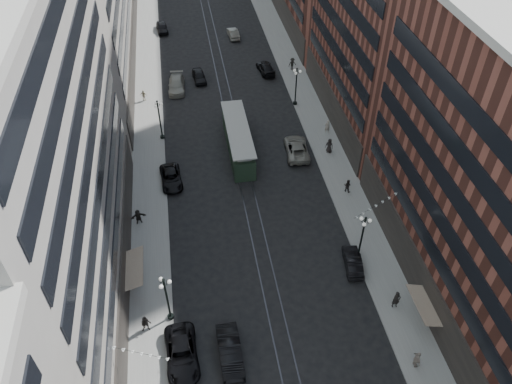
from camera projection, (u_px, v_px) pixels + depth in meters
ground at (229, 111)px, 68.36m from camera, size 220.00×220.00×0.00m
sidewalk_west at (148, 80)px, 74.27m from camera, size 4.00×180.00×0.15m
sidewalk_east at (292, 69)px, 76.92m from camera, size 4.00×180.00×0.15m
rail_west at (217, 75)px, 75.55m from camera, size 0.12×180.00×0.02m
rail_east at (226, 74)px, 75.72m from camera, size 0.12×180.00×0.02m
building_west_mid at (42, 170)px, 37.20m from camera, size 8.00×36.00×28.00m
building_east_mid at (490, 184)px, 39.01m from camera, size 8.00×30.00×24.00m
lamppost_sw_far at (167, 298)px, 41.85m from camera, size 1.03×1.14×5.52m
lamppost_sw_mid at (160, 118)px, 61.52m from camera, size 1.03×1.14×5.52m
lamppost_se_far at (362, 236)px, 46.98m from camera, size 1.03×1.14×5.52m
lamppost_se_mid at (296, 85)px, 67.38m from camera, size 1.03×1.14×5.52m
streetcar at (238, 140)px, 60.76m from camera, size 2.71×12.24×3.39m
car_2 at (182, 354)px, 40.57m from camera, size 2.83×5.72×1.56m
car_5 at (230, 352)px, 40.61m from camera, size 1.91×5.18×1.69m
pedestrian_2 at (146, 324)px, 42.30m from camera, size 0.88×0.49×1.82m
pedestrian_4 at (417, 360)px, 39.86m from camera, size 0.52×1.10×1.87m
car_7 at (171, 178)px, 56.91m from camera, size 2.66×5.13×1.38m
car_8 at (177, 85)px, 71.97m from camera, size 2.64×5.73×1.62m
car_9 at (162, 28)px, 86.23m from camera, size 2.19×4.60×1.52m
car_10 at (353, 261)px, 47.83m from camera, size 2.01×4.35×1.38m
car_11 at (297, 148)px, 60.83m from camera, size 3.12×5.94×1.59m
car_12 at (266, 68)px, 75.76m from camera, size 2.56×5.19×1.45m
car_13 at (199, 76)px, 73.90m from camera, size 2.09×4.42×1.46m
car_14 at (233, 33)px, 84.62m from camera, size 1.84×4.51×1.46m
pedestrian_5 at (138, 217)px, 51.85m from camera, size 1.67×0.81×1.74m
pedestrian_6 at (144, 95)px, 69.48m from camera, size 1.04×0.63×1.65m
pedestrian_7 at (347, 186)px, 55.48m from camera, size 0.90×0.85×1.66m
pedestrian_8 at (327, 126)px, 63.79m from camera, size 0.70×0.49×1.84m
pedestrian_9 at (292, 64)px, 75.89m from camera, size 1.33×0.76×1.94m
pedestrian_extra_1 at (396, 300)px, 44.05m from camera, size 0.74×0.51×1.95m
pedestrian_extra_2 at (329, 146)px, 60.74m from camera, size 1.06×0.88×1.90m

